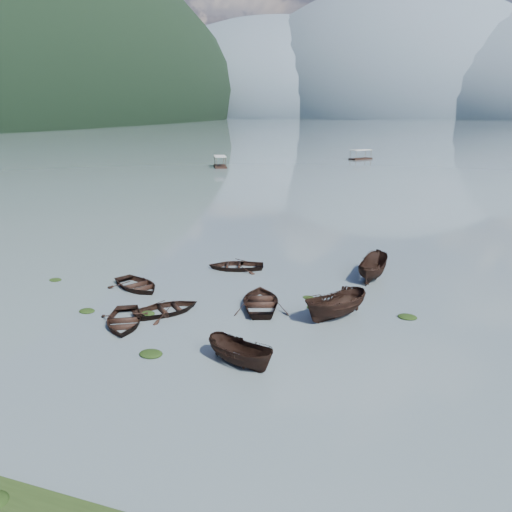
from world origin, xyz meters
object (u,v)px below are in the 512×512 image
(pontoon_centre, at_px, (360,159))
(rowboat_0, at_px, (124,325))
(pontoon_left, at_px, (220,167))
(rowboat_3, at_px, (261,306))

(pontoon_centre, bearing_deg, rowboat_0, -51.87)
(pontoon_left, distance_m, pontoon_centre, 39.89)
(rowboat_3, relative_size, pontoon_centre, 0.81)
(rowboat_3, distance_m, pontoon_left, 83.51)
(rowboat_0, relative_size, rowboat_3, 0.88)
(rowboat_0, height_order, rowboat_3, rowboat_3)
(rowboat_0, bearing_deg, rowboat_3, 10.57)
(rowboat_3, height_order, pontoon_left, pontoon_left)
(pontoon_left, bearing_deg, rowboat_3, -92.61)
(rowboat_0, height_order, pontoon_left, pontoon_left)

